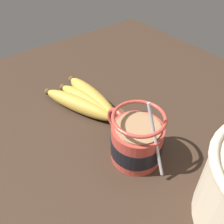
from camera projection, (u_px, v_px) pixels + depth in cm
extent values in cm
cube|color=#332319|center=(111.00, 157.00, 47.54)|extent=(94.51, 94.51, 3.45)
cylinder|color=#B23D33|center=(137.00, 143.00, 43.17)|extent=(8.88, 8.88, 7.22)
cylinder|color=black|center=(137.00, 144.00, 43.36)|extent=(9.08, 9.08, 3.32)
torus|color=#B23D33|center=(117.00, 121.00, 45.62)|extent=(5.45, 0.90, 5.45)
cylinder|color=#997551|center=(138.00, 128.00, 40.74)|extent=(7.68, 7.68, 0.40)
torus|color=#B23D33|center=(139.00, 118.00, 39.32)|extent=(8.88, 8.88, 0.60)
cylinder|color=#B2B2B7|center=(156.00, 141.00, 38.26)|extent=(5.26, 0.50, 12.18)
ellipsoid|color=#B2B2B7|center=(142.00, 156.00, 43.63)|extent=(3.00, 2.00, 0.80)
cylinder|color=#4C381E|center=(119.00, 117.00, 49.42)|extent=(2.00, 2.00, 3.00)
ellipsoid|color=#B79338|center=(92.00, 97.00, 55.88)|extent=(17.64, 4.01, 3.77)
sphere|color=#4C381E|center=(72.00, 79.00, 61.17)|extent=(1.69, 1.69, 1.69)
ellipsoid|color=#B79338|center=(87.00, 102.00, 54.75)|extent=(16.83, 6.29, 3.50)
sphere|color=#4C381E|center=(63.00, 87.00, 58.93)|extent=(1.57, 1.57, 1.57)
ellipsoid|color=#B79338|center=(79.00, 105.00, 54.01)|extent=(18.06, 9.60, 3.48)
sphere|color=#4C381E|center=(48.00, 92.00, 57.56)|extent=(1.57, 1.57, 1.57)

